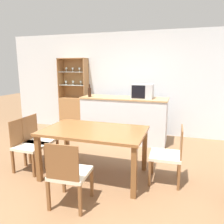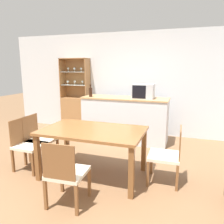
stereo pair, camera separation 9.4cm
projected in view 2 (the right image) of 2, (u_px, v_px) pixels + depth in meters
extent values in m
plane|color=brown|center=(88.00, 178.00, 3.39)|extent=(18.00, 18.00, 0.00)
cube|color=silver|center=(131.00, 84.00, 5.57)|extent=(6.80, 0.06, 2.55)
cube|color=silver|center=(125.00, 120.00, 5.03)|extent=(1.92, 0.60, 0.99)
cube|color=tan|center=(125.00, 98.00, 4.93)|extent=(1.95, 0.63, 0.03)
cube|color=#A37042|center=(76.00, 113.00, 6.03)|extent=(0.77, 0.33, 0.87)
cube|color=#A37042|center=(78.00, 78.00, 5.99)|extent=(0.77, 0.02, 1.05)
cube|color=#A37042|center=(63.00, 78.00, 5.96)|extent=(0.02, 0.33, 1.05)
cube|color=#A37042|center=(88.00, 78.00, 5.72)|extent=(0.02, 0.33, 1.05)
cube|color=#A37042|center=(74.00, 59.00, 5.74)|extent=(0.77, 0.33, 0.02)
cube|color=silver|center=(75.00, 85.00, 5.88)|extent=(0.73, 0.28, 0.01)
cube|color=silver|center=(75.00, 72.00, 5.81)|extent=(0.73, 0.28, 0.01)
cylinder|color=silver|center=(68.00, 84.00, 5.92)|extent=(0.04, 0.04, 0.01)
cylinder|color=silver|center=(68.00, 83.00, 5.91)|extent=(0.01, 0.01, 0.06)
sphere|color=silver|center=(68.00, 81.00, 5.90)|extent=(0.06, 0.06, 0.06)
cylinder|color=silver|center=(68.00, 72.00, 5.90)|extent=(0.04, 0.04, 0.01)
cylinder|color=silver|center=(68.00, 70.00, 5.89)|extent=(0.01, 0.01, 0.06)
sphere|color=silver|center=(68.00, 68.00, 5.88)|extent=(0.06, 0.06, 0.06)
cylinder|color=silver|center=(75.00, 85.00, 5.86)|extent=(0.04, 0.04, 0.01)
cylinder|color=silver|center=(75.00, 84.00, 5.85)|extent=(0.01, 0.01, 0.06)
sphere|color=silver|center=(75.00, 82.00, 5.84)|extent=(0.06, 0.06, 0.06)
cylinder|color=silver|center=(75.00, 72.00, 5.79)|extent=(0.04, 0.04, 0.01)
cylinder|color=silver|center=(74.00, 70.00, 5.79)|extent=(0.01, 0.01, 0.06)
sphere|color=silver|center=(74.00, 68.00, 5.78)|extent=(0.06, 0.06, 0.06)
cylinder|color=silver|center=(83.00, 85.00, 5.83)|extent=(0.04, 0.04, 0.01)
cylinder|color=silver|center=(83.00, 84.00, 5.82)|extent=(0.01, 0.01, 0.06)
sphere|color=silver|center=(82.00, 82.00, 5.81)|extent=(0.06, 0.06, 0.06)
cylinder|color=silver|center=(81.00, 72.00, 5.71)|extent=(0.04, 0.04, 0.01)
cylinder|color=silver|center=(81.00, 70.00, 5.70)|extent=(0.01, 0.01, 0.06)
sphere|color=silver|center=(81.00, 68.00, 5.69)|extent=(0.06, 0.06, 0.06)
cube|color=brown|center=(93.00, 131.00, 3.35)|extent=(1.56, 0.96, 0.04)
cube|color=brown|center=(38.00, 158.00, 3.27)|extent=(0.07, 0.07, 0.71)
cube|color=brown|center=(131.00, 173.00, 2.80)|extent=(0.07, 0.07, 0.71)
cube|color=brown|center=(67.00, 140.00, 4.05)|extent=(0.07, 0.07, 0.71)
cube|color=brown|center=(144.00, 150.00, 3.59)|extent=(0.07, 0.07, 0.71)
cube|color=beige|center=(164.00, 156.00, 3.21)|extent=(0.45, 0.45, 0.05)
cube|color=brown|center=(180.00, 142.00, 3.10)|extent=(0.03, 0.41, 0.42)
cube|color=brown|center=(148.00, 174.00, 3.12)|extent=(0.04, 0.04, 0.39)
cube|color=brown|center=(152.00, 162.00, 3.50)|extent=(0.04, 0.04, 0.39)
cube|color=brown|center=(177.00, 178.00, 3.00)|extent=(0.04, 0.04, 0.39)
cube|color=brown|center=(178.00, 166.00, 3.38)|extent=(0.04, 0.04, 0.39)
cube|color=beige|center=(30.00, 146.00, 3.62)|extent=(0.45, 0.45, 0.05)
cube|color=brown|center=(19.00, 131.00, 3.65)|extent=(0.03, 0.41, 0.42)
cube|color=brown|center=(49.00, 155.00, 3.78)|extent=(0.04, 0.04, 0.39)
cube|color=brown|center=(33.00, 165.00, 3.41)|extent=(0.04, 0.04, 0.39)
cube|color=brown|center=(30.00, 152.00, 3.92)|extent=(0.04, 0.04, 0.39)
cube|color=brown|center=(13.00, 161.00, 3.55)|extent=(0.04, 0.04, 0.39)
cube|color=beige|center=(68.00, 173.00, 2.70)|extent=(0.47, 0.47, 0.05)
cube|color=brown|center=(58.00, 162.00, 2.45)|extent=(0.41, 0.04, 0.42)
cube|color=brown|center=(62.00, 179.00, 2.99)|extent=(0.04, 0.04, 0.39)
cube|color=brown|center=(89.00, 183.00, 2.88)|extent=(0.04, 0.04, 0.39)
cube|color=brown|center=(46.00, 195.00, 2.61)|extent=(0.04, 0.04, 0.39)
cube|color=brown|center=(77.00, 200.00, 2.50)|extent=(0.04, 0.04, 0.39)
cube|color=beige|center=(41.00, 140.00, 3.89)|extent=(0.46, 0.46, 0.05)
cube|color=brown|center=(30.00, 127.00, 3.91)|extent=(0.03, 0.41, 0.42)
cube|color=brown|center=(58.00, 149.00, 4.07)|extent=(0.04, 0.04, 0.39)
cube|color=brown|center=(45.00, 157.00, 3.69)|extent=(0.04, 0.04, 0.39)
cube|color=brown|center=(39.00, 147.00, 4.18)|extent=(0.04, 0.04, 0.39)
cube|color=brown|center=(25.00, 155.00, 3.80)|extent=(0.04, 0.04, 0.39)
cube|color=#B7BABF|center=(143.00, 91.00, 4.74)|extent=(0.45, 0.33, 0.31)
cube|color=black|center=(139.00, 92.00, 4.60)|extent=(0.29, 0.01, 0.27)
cylinder|color=black|center=(91.00, 92.00, 5.01)|extent=(0.07, 0.07, 0.21)
cylinder|color=black|center=(90.00, 86.00, 4.98)|extent=(0.03, 0.03, 0.08)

